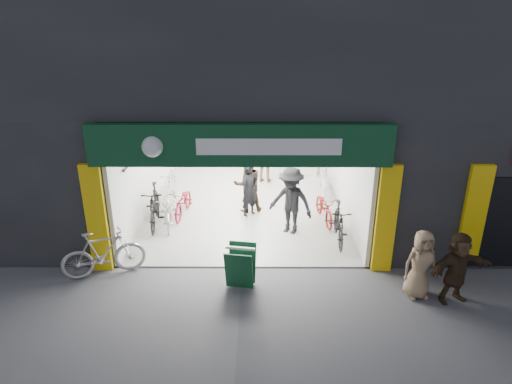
{
  "coord_description": "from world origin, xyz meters",
  "views": [
    {
      "loc": [
        0.38,
        -9.29,
        5.73
      ],
      "look_at": [
        0.33,
        1.5,
        1.33
      ],
      "focal_mm": 32.0,
      "sensor_mm": 36.0,
      "label": 1
    }
  ],
  "objects_px": {
    "bike_left_front": "(169,209)",
    "sandwich_board": "(241,266)",
    "bike_right_front": "(339,224)",
    "parked_bike": "(103,253)",
    "pedestrian_near": "(420,264)"
  },
  "relations": [
    {
      "from": "bike_left_front",
      "to": "parked_bike",
      "type": "distance_m",
      "value": 2.81
    },
    {
      "from": "bike_left_front",
      "to": "bike_right_front",
      "type": "relative_size",
      "value": 1.04
    },
    {
      "from": "sandwich_board",
      "to": "bike_left_front",
      "type": "bearing_deg",
      "value": 133.83
    },
    {
      "from": "parked_bike",
      "to": "sandwich_board",
      "type": "bearing_deg",
      "value": -118.22
    },
    {
      "from": "bike_right_front",
      "to": "pedestrian_near",
      "type": "xyz_separation_m",
      "value": [
        1.28,
        -2.42,
        0.25
      ]
    },
    {
      "from": "parked_bike",
      "to": "pedestrian_near",
      "type": "bearing_deg",
      "value": -116.69
    },
    {
      "from": "pedestrian_near",
      "to": "bike_left_front",
      "type": "bearing_deg",
      "value": 140.27
    },
    {
      "from": "bike_left_front",
      "to": "sandwich_board",
      "type": "xyz_separation_m",
      "value": [
        2.12,
        -3.07,
        0.05
      ]
    },
    {
      "from": "pedestrian_near",
      "to": "sandwich_board",
      "type": "xyz_separation_m",
      "value": [
        -3.75,
        0.34,
        -0.25
      ]
    },
    {
      "from": "bike_left_front",
      "to": "pedestrian_near",
      "type": "bearing_deg",
      "value": -40.5
    },
    {
      "from": "parked_bike",
      "to": "pedestrian_near",
      "type": "height_order",
      "value": "pedestrian_near"
    },
    {
      "from": "bike_left_front",
      "to": "pedestrian_near",
      "type": "xyz_separation_m",
      "value": [
        5.88,
        -3.42,
        0.3
      ]
    },
    {
      "from": "bike_left_front",
      "to": "bike_right_front",
      "type": "bearing_deg",
      "value": -22.62
    },
    {
      "from": "sandwich_board",
      "to": "pedestrian_near",
      "type": "bearing_deg",
      "value": 3.95
    },
    {
      "from": "bike_left_front",
      "to": "sandwich_board",
      "type": "distance_m",
      "value": 3.74
    }
  ]
}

